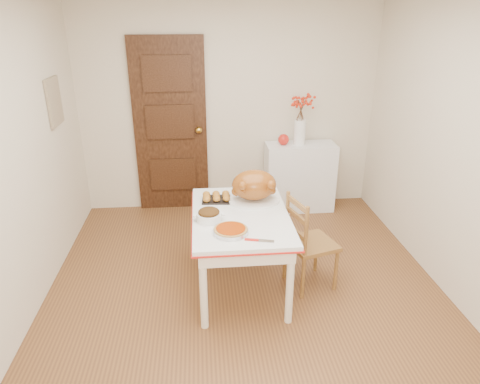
{
  "coord_description": "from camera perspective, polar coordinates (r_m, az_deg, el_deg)",
  "views": [
    {
      "loc": [
        -0.35,
        -3.07,
        2.32
      ],
      "look_at": [
        -0.04,
        0.24,
        0.9
      ],
      "focal_mm": 32.32,
      "sensor_mm": 36.0,
      "label": 1
    }
  ],
  "objects": [
    {
      "name": "drinking_glass",
      "position": [
        4.04,
        -0.42,
        0.55
      ],
      "size": [
        0.06,
        0.06,
        0.1
      ],
      "primitive_type": "cylinder",
      "rotation": [
        0.0,
        0.0,
        -0.08
      ],
      "color": "white",
      "rests_on": "kitchen_table"
    },
    {
      "name": "door_back",
      "position": [
        5.22,
        -9.17,
        8.47
      ],
      "size": [
        0.85,
        0.06,
        2.06
      ],
      "primitive_type": "cube",
      "color": "black",
      "rests_on": "ground"
    },
    {
      "name": "berry_vase",
      "position": [
        5.13,
        7.98,
        9.53
      ],
      "size": [
        0.32,
        0.32,
        0.61
      ],
      "primitive_type": null,
      "color": "white",
      "rests_on": "sideboard"
    },
    {
      "name": "apple",
      "position": [
        5.15,
        5.76,
        6.91
      ],
      "size": [
        0.13,
        0.13,
        0.13
      ],
      "primitive_type": "sphere",
      "color": "red",
      "rests_on": "sideboard"
    },
    {
      "name": "shaker_pair",
      "position": [
        4.05,
        3.65,
        0.52
      ],
      "size": [
        0.1,
        0.05,
        0.09
      ],
      "primitive_type": null,
      "rotation": [
        0.0,
        0.0,
        0.2
      ],
      "color": "white",
      "rests_on": "kitchen_table"
    },
    {
      "name": "pumpkin_pie",
      "position": [
        3.33,
        -1.23,
        -5.01
      ],
      "size": [
        0.32,
        0.32,
        0.06
      ],
      "primitive_type": "cylinder",
      "rotation": [
        0.0,
        0.0,
        0.22
      ],
      "color": "#932B01",
      "rests_on": "kitchen_table"
    },
    {
      "name": "carving_knife",
      "position": [
        3.47,
        -2.97,
        -4.2
      ],
      "size": [
        0.21,
        0.2,
        0.01
      ],
      "primitive_type": null,
      "rotation": [
        0.0,
        0.0,
        -0.76
      ],
      "color": "silver",
      "rests_on": "kitchen_table"
    },
    {
      "name": "wall_front",
      "position": [
        1.55,
        9.9,
        -20.68
      ],
      "size": [
        3.5,
        0.0,
        2.5
      ],
      "primitive_type": "cube",
      "color": "beige",
      "rests_on": "ground"
    },
    {
      "name": "turkey_platter",
      "position": [
        3.82,
        1.88,
        0.71
      ],
      "size": [
        0.46,
        0.37,
        0.29
      ],
      "primitive_type": null,
      "rotation": [
        0.0,
        0.0,
        0.0
      ],
      "color": "#A3541E",
      "rests_on": "kitchen_table"
    },
    {
      "name": "wall_right",
      "position": [
        3.87,
        27.82,
        4.36
      ],
      "size": [
        0.0,
        4.0,
        2.5
      ],
      "primitive_type": "cube",
      "color": "beige",
      "rests_on": "ground"
    },
    {
      "name": "rolls_tray",
      "position": [
        3.89,
        -3.15,
        -0.67
      ],
      "size": [
        0.27,
        0.22,
        0.07
      ],
      "primitive_type": null,
      "rotation": [
        0.0,
        0.0,
        -0.08
      ],
      "color": "#B06A26",
      "rests_on": "kitchen_table"
    },
    {
      "name": "stuffing_dish",
      "position": [
        3.52,
        -4.12,
        -3.03
      ],
      "size": [
        0.3,
        0.26,
        0.1
      ],
      "primitive_type": null,
      "rotation": [
        0.0,
        0.0,
        0.24
      ],
      "color": "#41270D",
      "rests_on": "kitchen_table"
    },
    {
      "name": "wall_left",
      "position": [
        3.54,
        -28.37,
        2.68
      ],
      "size": [
        0.0,
        4.0,
        2.5
      ],
      "primitive_type": "cube",
      "color": "beige",
      "rests_on": "ground"
    },
    {
      "name": "sideboard",
      "position": [
        5.35,
        7.84,
        1.99
      ],
      "size": [
        0.83,
        0.37,
        0.83
      ],
      "primitive_type": "cube",
      "color": "white",
      "rests_on": "floor"
    },
    {
      "name": "kitchen_table",
      "position": [
        3.82,
        0.07,
        -7.79
      ],
      "size": [
        0.83,
        1.21,
        0.72
      ],
      "primitive_type": null,
      "color": "white",
      "rests_on": "floor"
    },
    {
      "name": "floor",
      "position": [
        3.87,
        0.93,
        -13.78
      ],
      "size": [
        3.5,
        4.0,
        0.0
      ],
      "primitive_type": "cube",
      "color": "#56331D",
      "rests_on": "ground"
    },
    {
      "name": "wall_back",
      "position": [
        5.2,
        -1.44,
        11.19
      ],
      "size": [
        3.5,
        0.0,
        2.5
      ],
      "primitive_type": "cube",
      "color": "beige",
      "rests_on": "ground"
    },
    {
      "name": "pie_server",
      "position": [
        3.24,
        2.57,
        -6.39
      ],
      "size": [
        0.23,
        0.11,
        0.01
      ],
      "primitive_type": null,
      "rotation": [
        0.0,
        0.0,
        -0.24
      ],
      "color": "silver",
      "rests_on": "kitchen_table"
    },
    {
      "name": "photo_board",
      "position": [
        4.56,
        -23.32,
        10.9
      ],
      "size": [
        0.03,
        0.35,
        0.45
      ],
      "primitive_type": "cube",
      "color": "tan",
      "rests_on": "ground"
    },
    {
      "name": "chair_oak",
      "position": [
        3.86,
        9.44,
        -6.46
      ],
      "size": [
        0.48,
        0.48,
        0.87
      ],
      "primitive_type": null,
      "rotation": [
        0.0,
        0.0,
        1.86
      ],
      "color": "brown",
      "rests_on": "floor"
    }
  ]
}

